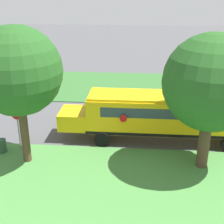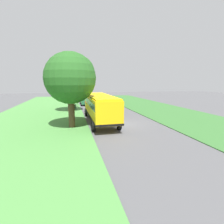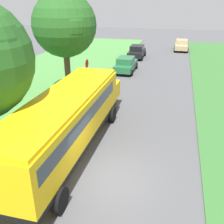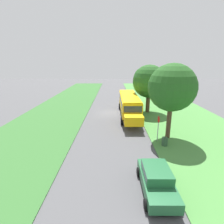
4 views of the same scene
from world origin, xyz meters
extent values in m
plane|color=#4C4C4F|center=(0.00, 0.00, 0.00)|extent=(120.00, 120.00, 0.00)
cube|color=#47843D|center=(-10.00, 0.00, 0.04)|extent=(12.00, 80.00, 0.08)
cube|color=#33662D|center=(9.00, 0.00, 0.04)|extent=(10.00, 80.00, 0.07)
cube|color=yellow|center=(-2.48, 1.37, 1.90)|extent=(2.50, 10.50, 2.20)
cube|color=yellow|center=(-2.48, 7.57, 1.35)|extent=(2.20, 1.90, 1.10)
cube|color=yellow|center=(-2.48, 1.37, 3.08)|extent=(2.35, 10.29, 0.16)
cube|color=black|center=(-2.48, 1.37, 0.92)|extent=(2.54, 10.54, 0.20)
cube|color=#2D3842|center=(-2.48, 1.07, 2.36)|extent=(2.53, 9.24, 0.64)
cube|color=#2D3842|center=(-2.48, 6.57, 2.36)|extent=(2.25, 0.12, 0.80)
cylinder|color=red|center=(-3.91, 4.26, 2.05)|extent=(0.03, 0.44, 0.44)
cylinder|color=black|center=(-3.73, 5.57, 0.50)|extent=(0.30, 1.00, 1.00)
cylinder|color=black|center=(-1.23, 5.57, 0.50)|extent=(0.30, 1.00, 1.00)
cylinder|color=black|center=(-3.73, -2.31, 0.50)|extent=(0.30, 1.00, 1.00)
cylinder|color=black|center=(-1.23, -2.31, 0.50)|extent=(0.30, 1.00, 1.00)
cube|color=#236038|center=(-2.80, 17.76, 0.64)|extent=(1.80, 4.40, 0.64)
cube|color=#236038|center=(-2.80, 17.61, 1.26)|extent=(1.60, 2.20, 0.60)
cube|color=#2D3842|center=(-2.80, 17.61, 1.28)|extent=(1.62, 2.02, 0.45)
cylinder|color=black|center=(-3.70, 19.26, 0.32)|extent=(0.22, 0.64, 0.64)
cylinder|color=black|center=(-1.90, 19.26, 0.32)|extent=(0.22, 0.64, 0.64)
cylinder|color=black|center=(-3.70, 16.27, 0.32)|extent=(0.22, 0.64, 0.64)
cylinder|color=black|center=(-1.90, 16.27, 0.32)|extent=(0.22, 0.64, 0.64)
cube|color=black|center=(-2.80, 24.98, 0.64)|extent=(1.80, 4.40, 0.64)
cube|color=black|center=(-2.80, 25.13, 1.26)|extent=(1.60, 2.20, 0.60)
cube|color=#2D3842|center=(-2.80, 25.13, 1.28)|extent=(1.62, 2.02, 0.45)
cylinder|color=black|center=(-1.90, 23.48, 0.32)|extent=(0.22, 0.64, 0.64)
cylinder|color=black|center=(-3.70, 23.48, 0.32)|extent=(0.22, 0.64, 0.64)
cylinder|color=black|center=(-1.90, 26.48, 0.32)|extent=(0.22, 0.64, 0.64)
cylinder|color=black|center=(-3.70, 26.48, 0.32)|extent=(0.22, 0.64, 0.64)
cube|color=tan|center=(2.80, 31.56, 0.64)|extent=(1.80, 4.40, 0.64)
cube|color=tan|center=(2.80, 31.71, 1.26)|extent=(1.60, 2.20, 0.60)
cube|color=#2D3842|center=(2.80, 31.71, 1.28)|extent=(1.62, 2.02, 0.45)
cylinder|color=black|center=(3.70, 30.06, 0.32)|extent=(0.22, 0.64, 0.64)
cylinder|color=black|center=(1.90, 30.06, 0.32)|extent=(0.22, 0.64, 0.64)
cylinder|color=black|center=(3.70, 33.05, 0.32)|extent=(0.22, 0.64, 0.64)
cylinder|color=black|center=(1.90, 33.05, 0.32)|extent=(0.22, 0.64, 0.64)
cylinder|color=#4C3826|center=(-5.67, -0.30, 1.55)|extent=(0.63, 0.63, 3.10)
sphere|color=#23561E|center=(-5.67, -0.30, 5.01)|extent=(5.08, 5.08, 5.08)
sphere|color=#23561E|center=(-4.94, -0.45, 5.55)|extent=(3.34, 3.34, 3.34)
cylinder|color=#4C3826|center=(-5.93, 9.74, 1.83)|extent=(0.47, 0.47, 3.65)
sphere|color=#23561E|center=(-5.93, 9.74, 5.44)|extent=(4.77, 4.77, 4.77)
sphere|color=#23561E|center=(-5.33, 9.13, 5.46)|extent=(3.16, 3.16, 3.16)
cylinder|color=gray|center=(-4.60, 10.64, 1.05)|extent=(0.08, 0.08, 2.10)
cylinder|color=red|center=(-4.60, 10.64, 2.40)|extent=(0.03, 0.68, 0.68)
cylinder|color=#2D4C33|center=(-5.07, 11.63, 0.45)|extent=(0.56, 0.56, 0.90)
camera|label=1|loc=(-21.30, 3.48, 9.65)|focal=50.00mm
camera|label=2|loc=(-5.72, -18.20, 4.62)|focal=28.00mm
camera|label=3|loc=(2.46, -9.11, 7.35)|focal=42.00mm
camera|label=4|loc=(-0.06, 27.08, 7.86)|focal=28.00mm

